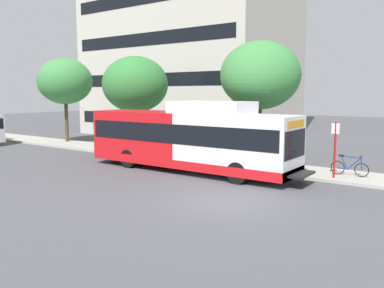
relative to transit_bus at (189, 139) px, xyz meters
The scene contains 9 objects.
ground_plane 5.42m from the transit_bus, 141.19° to the left, with size 120.00×120.00×0.00m, color #4C4C51.
sidewalk_curb 3.62m from the transit_bus, 22.27° to the left, with size 3.00×56.00×0.14m, color #A8A399.
transit_bus is the anchor object (origin of this frame).
bus_stop_sign_pole 7.13m from the transit_bus, 73.31° to the right, with size 0.10×0.36×2.60m.
bicycle_parked 7.96m from the transit_bus, 67.77° to the right, with size 0.52×1.76×1.02m.
street_tree_near_stop 5.68m from the transit_bus, 24.63° to the right, with size 4.51×4.51×6.83m.
street_tree_mid_block 9.01m from the transit_bus, 62.24° to the left, with size 4.57×4.57×6.46m.
street_tree_far_block 15.85m from the transit_bus, 75.99° to the left, with size 4.31×4.31×6.68m.
lattice_comm_tower 34.05m from the transit_bus, 54.24° to the left, with size 1.10×1.10×32.90m.
Camera 1 is at (-12.61, -7.38, 4.06)m, focal length 37.50 mm.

